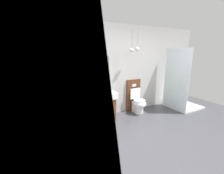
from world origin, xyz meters
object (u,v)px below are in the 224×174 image
(toilet, at_px, (136,100))
(toothbrush_cup, at_px, (50,95))
(vanity_sink_left, at_px, (66,112))
(shower_tray, at_px, (181,96))
(vanity_sink_right, at_px, (102,105))
(folded_hand_towel, at_px, (102,93))
(soap_dispenser, at_px, (109,88))

(toilet, relative_size, toothbrush_cup, 5.08)
(vanity_sink_left, bearing_deg, shower_tray, -6.20)
(vanity_sink_right, xyz_separation_m, toothbrush_cup, (-1.27, 0.17, 0.42))
(toilet, bearing_deg, toothbrush_cup, 176.22)
(shower_tray, bearing_deg, vanity_sink_right, 171.61)
(shower_tray, bearing_deg, folded_hand_towel, 174.73)
(vanity_sink_right, distance_m, toothbrush_cup, 1.34)
(soap_dispenser, height_order, shower_tray, shower_tray)
(vanity_sink_right, relative_size, shower_tray, 0.40)
(vanity_sink_left, height_order, soap_dispenser, soap_dispenser)
(toilet, xyz_separation_m, soap_dispenser, (-0.85, 0.17, 0.46))
(vanity_sink_left, bearing_deg, toothbrush_cup, 151.52)
(shower_tray, bearing_deg, toilet, 165.18)
(folded_hand_towel, height_order, shower_tray, shower_tray)
(toothbrush_cup, bearing_deg, vanity_sink_left, -28.48)
(vanity_sink_right, relative_size, folded_hand_towel, 3.50)
(vanity_sink_left, relative_size, soap_dispenser, 4.58)
(vanity_sink_left, xyz_separation_m, shower_tray, (3.64, -0.40, -0.01))
(toilet, relative_size, shower_tray, 0.51)
(vanity_sink_left, distance_m, toothbrush_cup, 0.54)
(toothbrush_cup, bearing_deg, shower_tray, -8.09)
(vanity_sink_right, distance_m, folded_hand_towel, 0.41)
(toothbrush_cup, height_order, soap_dispenser, toothbrush_cup)
(toilet, bearing_deg, folded_hand_towel, -172.94)
(vanity_sink_left, xyz_separation_m, toilet, (2.13, 0.00, -0.03))
(toothbrush_cup, bearing_deg, soap_dispenser, 0.37)
(vanity_sink_right, height_order, soap_dispenser, soap_dispenser)
(vanity_sink_left, relative_size, toothbrush_cup, 3.91)
(vanity_sink_left, bearing_deg, vanity_sink_right, 0.00)
(soap_dispenser, xyz_separation_m, folded_hand_towel, (-0.36, -0.32, -0.05))
(vanity_sink_left, height_order, shower_tray, shower_tray)
(shower_tray, bearing_deg, vanity_sink_left, 173.80)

